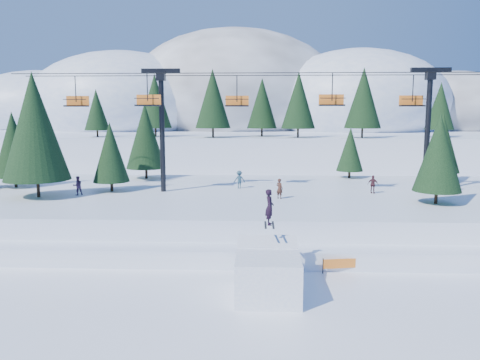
{
  "coord_description": "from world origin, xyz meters",
  "views": [
    {
      "loc": [
        -0.88,
        -21.19,
        9.02
      ],
      "look_at": [
        -1.96,
        6.0,
        5.2
      ],
      "focal_mm": 35.0,
      "sensor_mm": 36.0,
      "label": 1
    }
  ],
  "objects_px": {
    "jump_kicker": "(268,272)",
    "chairlift": "(290,111)",
    "banner_near": "(347,263)",
    "banner_far": "(415,261)"
  },
  "relations": [
    {
      "from": "jump_kicker",
      "to": "banner_far",
      "type": "distance_m",
      "value": 9.68
    },
    {
      "from": "jump_kicker",
      "to": "chairlift",
      "type": "height_order",
      "value": "chairlift"
    },
    {
      "from": "jump_kicker",
      "to": "banner_near",
      "type": "relative_size",
      "value": 1.83
    },
    {
      "from": "banner_far",
      "to": "banner_near",
      "type": "bearing_deg",
      "value": -171.24
    },
    {
      "from": "banner_near",
      "to": "banner_far",
      "type": "distance_m",
      "value": 4.15
    },
    {
      "from": "jump_kicker",
      "to": "banner_far",
      "type": "relative_size",
      "value": 1.81
    },
    {
      "from": "jump_kicker",
      "to": "chairlift",
      "type": "xyz_separation_m",
      "value": [
        2.12,
        16.65,
        8.12
      ]
    },
    {
      "from": "chairlift",
      "to": "banner_near",
      "type": "bearing_deg",
      "value": -79.29
    },
    {
      "from": "jump_kicker",
      "to": "chairlift",
      "type": "distance_m",
      "value": 18.65
    },
    {
      "from": "chairlift",
      "to": "banner_far",
      "type": "relative_size",
      "value": 16.1
    }
  ]
}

